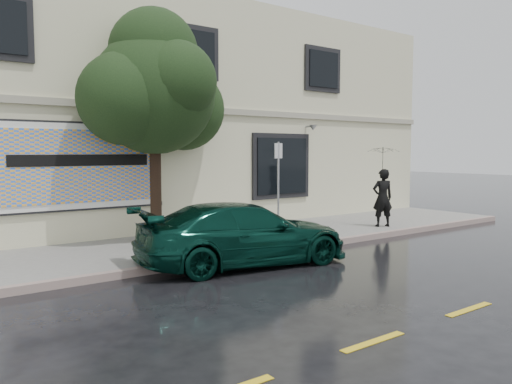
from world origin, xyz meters
TOP-DOWN VIEW (x-y plane):
  - ground at (0.00, 0.00)m, footprint 90.00×90.00m
  - sidewalk at (0.00, 3.25)m, footprint 20.00×3.50m
  - curb at (0.00, 1.50)m, footprint 20.00×0.18m
  - road_marking at (0.00, -3.50)m, footprint 19.00×0.12m
  - building at (0.00, 9.00)m, footprint 20.00×8.12m
  - billboard at (-3.20, 4.92)m, footprint 4.30×0.16m
  - car at (-1.03, 1.02)m, footprint 4.84×2.69m
  - pedestrian at (4.92, 2.23)m, footprint 0.75×0.64m
  - umbrella at (4.92, 2.23)m, footprint 1.20×1.20m
  - street_tree at (-1.58, 4.16)m, footprint 3.08×3.08m
  - sign_pole at (1.45, 2.94)m, footprint 0.31×0.08m

SIDE VIEW (x-z plane):
  - ground at x=0.00m, z-range 0.00..0.00m
  - road_marking at x=0.00m, z-range 0.00..0.01m
  - sidewalk at x=0.00m, z-range 0.00..0.15m
  - curb at x=0.00m, z-range -0.01..0.15m
  - car at x=-1.03m, z-range 0.00..1.34m
  - pedestrian at x=4.92m, z-range 0.15..1.90m
  - sign_pole at x=1.45m, z-range 0.41..2.94m
  - billboard at x=-3.20m, z-range 0.95..3.15m
  - umbrella at x=4.92m, z-range 1.90..2.64m
  - building at x=0.00m, z-range 0.00..7.00m
  - street_tree at x=-1.58m, z-range 1.23..6.50m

